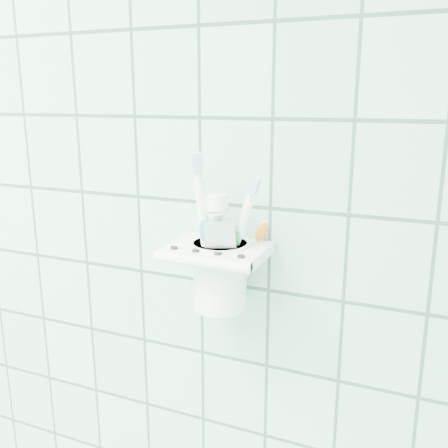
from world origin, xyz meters
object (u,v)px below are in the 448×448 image
at_px(holder_bracket, 218,252).
at_px(toothpaste_tube, 225,243).
at_px(toothbrush_blue, 233,230).
at_px(toothbrush_pink, 212,231).
at_px(cup, 220,272).
at_px(toothbrush_orange, 217,232).

relative_size(holder_bracket, toothpaste_tube, 0.83).
bearing_deg(toothbrush_blue, toothbrush_pink, -141.16).
height_order(holder_bracket, cup, same).
distance_m(toothbrush_pink, toothbrush_blue, 0.03).
bearing_deg(holder_bracket, cup, 71.38).
height_order(holder_bracket, toothbrush_pink, toothbrush_pink).
height_order(holder_bracket, toothbrush_blue, toothbrush_blue).
xyz_separation_m(holder_bracket, toothbrush_pink, (-0.00, -0.01, 0.03)).
distance_m(toothbrush_blue, toothbrush_orange, 0.03).
height_order(cup, toothbrush_blue, toothbrush_blue).
bearing_deg(toothpaste_tube, toothbrush_blue, 51.14).
xyz_separation_m(toothbrush_pink, toothbrush_orange, (-0.00, 0.03, -0.01)).
bearing_deg(toothbrush_orange, toothpaste_tube, -47.55).
bearing_deg(toothbrush_orange, holder_bracket, -64.32).
bearing_deg(toothbrush_pink, toothbrush_orange, 70.65).
height_order(toothbrush_pink, toothpaste_tube, toothbrush_pink).
bearing_deg(cup, toothbrush_pink, -99.40).
relative_size(cup, toothbrush_orange, 0.50).
distance_m(toothbrush_orange, toothpaste_tube, 0.03).
relative_size(toothbrush_orange, toothpaste_tube, 1.20).
xyz_separation_m(holder_bracket, toothbrush_blue, (0.02, 0.01, 0.03)).
bearing_deg(toothbrush_blue, toothpaste_tube, -111.84).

